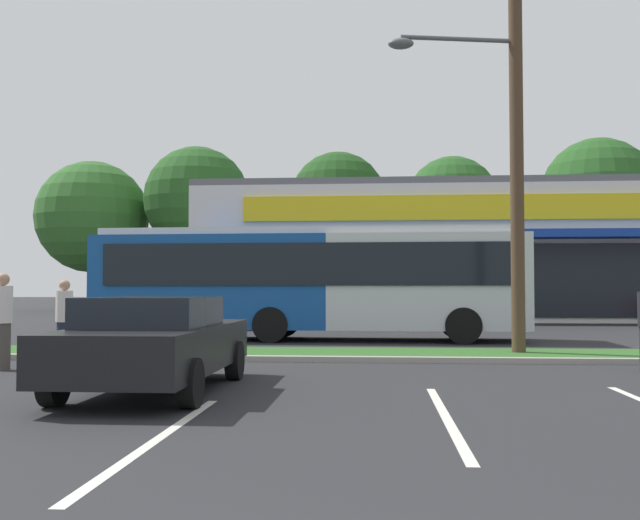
{
  "coord_description": "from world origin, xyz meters",
  "views": [
    {
      "loc": [
        -0.17,
        -2.15,
        1.52
      ],
      "look_at": [
        -1.72,
        18.1,
        2.31
      ],
      "focal_mm": 40.76,
      "sensor_mm": 36.0,
      "label": 1
    }
  ],
  "objects_px": {
    "pedestrian_mid": "(2,321)",
    "car_2": "(155,342)",
    "car_0": "(193,309)",
    "utility_pole": "(510,121)",
    "city_bus": "(309,280)",
    "car_1": "(401,310)",
    "pedestrian_near_bench": "(64,320)"
  },
  "relations": [
    {
      "from": "utility_pole",
      "to": "city_bus",
      "type": "height_order",
      "value": "utility_pole"
    },
    {
      "from": "utility_pole",
      "to": "car_1",
      "type": "distance_m",
      "value": 12.2
    },
    {
      "from": "car_2",
      "to": "pedestrian_near_bench",
      "type": "xyz_separation_m",
      "value": [
        -3.21,
        4.15,
        0.12
      ]
    },
    {
      "from": "city_bus",
      "to": "car_2",
      "type": "bearing_deg",
      "value": -95.2
    },
    {
      "from": "utility_pole",
      "to": "car_2",
      "type": "bearing_deg",
      "value": -137.12
    },
    {
      "from": "car_0",
      "to": "pedestrian_near_bench",
      "type": "xyz_separation_m",
      "value": [
        0.33,
        -12.0,
        0.09
      ]
    },
    {
      "from": "car_0",
      "to": "car_2",
      "type": "bearing_deg",
      "value": 102.35
    },
    {
      "from": "car_2",
      "to": "pedestrian_mid",
      "type": "relative_size",
      "value": 2.58
    },
    {
      "from": "city_bus",
      "to": "pedestrian_near_bench",
      "type": "relative_size",
      "value": 7.43
    },
    {
      "from": "city_bus",
      "to": "utility_pole",
      "type": "bearing_deg",
      "value": -44.08
    },
    {
      "from": "car_2",
      "to": "pedestrian_mid",
      "type": "bearing_deg",
      "value": 55.32
    },
    {
      "from": "car_0",
      "to": "car_2",
      "type": "relative_size",
      "value": 1.0
    },
    {
      "from": "utility_pole",
      "to": "pedestrian_mid",
      "type": "bearing_deg",
      "value": -162.03
    },
    {
      "from": "utility_pole",
      "to": "pedestrian_mid",
      "type": "distance_m",
      "value": 11.26
    },
    {
      "from": "car_1",
      "to": "car_0",
      "type": "bearing_deg",
      "value": -174.33
    },
    {
      "from": "car_0",
      "to": "car_2",
      "type": "xyz_separation_m",
      "value": [
        3.54,
        -16.15,
        -0.03
      ]
    },
    {
      "from": "car_0",
      "to": "city_bus",
      "type": "bearing_deg",
      "value": 131.92
    },
    {
      "from": "city_bus",
      "to": "car_0",
      "type": "relative_size",
      "value": 2.7
    },
    {
      "from": "city_bus",
      "to": "car_2",
      "type": "height_order",
      "value": "city_bus"
    },
    {
      "from": "car_2",
      "to": "car_1",
      "type": "bearing_deg",
      "value": -13.86
    },
    {
      "from": "car_0",
      "to": "car_1",
      "type": "distance_m",
      "value": 7.75
    },
    {
      "from": "car_0",
      "to": "pedestrian_near_bench",
      "type": "bearing_deg",
      "value": 91.57
    },
    {
      "from": "utility_pole",
      "to": "pedestrian_near_bench",
      "type": "distance_m",
      "value": 10.5
    },
    {
      "from": "utility_pole",
      "to": "pedestrian_mid",
      "type": "height_order",
      "value": "utility_pole"
    },
    {
      "from": "pedestrian_mid",
      "to": "utility_pole",
      "type": "bearing_deg",
      "value": -127.13
    },
    {
      "from": "car_0",
      "to": "pedestrian_mid",
      "type": "distance_m",
      "value": 13.6
    },
    {
      "from": "utility_pole",
      "to": "car_1",
      "type": "height_order",
      "value": "utility_pole"
    },
    {
      "from": "car_1",
      "to": "car_2",
      "type": "xyz_separation_m",
      "value": [
        -4.18,
        -16.92,
        0.01
      ]
    },
    {
      "from": "car_1",
      "to": "car_2",
      "type": "height_order",
      "value": "car_2"
    },
    {
      "from": "pedestrian_mid",
      "to": "car_2",
      "type": "bearing_deg",
      "value": -179.79
    },
    {
      "from": "car_0",
      "to": "pedestrian_mid",
      "type": "xyz_separation_m",
      "value": [
        -0.15,
        -13.6,
        0.14
      ]
    },
    {
      "from": "car_1",
      "to": "pedestrian_near_bench",
      "type": "xyz_separation_m",
      "value": [
        -7.38,
        -12.77,
        0.13
      ]
    }
  ]
}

